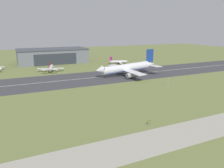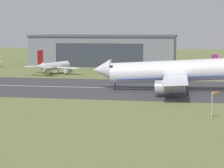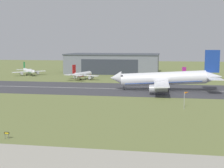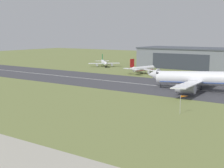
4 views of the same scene
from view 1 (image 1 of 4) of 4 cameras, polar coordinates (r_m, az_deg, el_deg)
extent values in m
plane|color=olive|center=(115.09, 9.21, -3.80)|extent=(657.61, 657.61, 0.00)
cube|color=#3D3D42|center=(165.42, -2.29, 1.93)|extent=(417.61, 44.71, 0.06)
cube|color=silver|center=(165.42, -2.29, 1.94)|extent=(375.85, 0.70, 0.01)
cube|color=#A8A393|center=(88.56, 23.32, -10.45)|extent=(313.21, 14.65, 0.05)
cube|color=slate|center=(242.03, -15.26, 7.05)|extent=(69.72, 34.14, 14.09)
cube|color=#424751|center=(241.27, -15.38, 8.81)|extent=(70.72, 35.14, 0.90)
cube|color=#2D333D|center=(225.48, -14.46, 6.24)|extent=(41.83, 0.12, 11.27)
cylinder|color=white|center=(168.75, 3.63, 4.22)|extent=(39.65, 7.04, 8.23)
cone|color=white|center=(158.90, -3.39, 3.60)|extent=(5.96, 6.24, 6.40)
cone|color=white|center=(181.21, 10.05, 5.07)|extent=(7.74, 5.67, 5.89)
cube|color=black|center=(159.87, -2.40, 4.12)|extent=(1.24, 5.22, 0.50)
cube|color=navy|center=(169.05, 3.62, 3.66)|extent=(35.41, 6.64, 2.12)
cube|color=white|center=(180.47, 1.22, 4.55)|extent=(6.77, 21.64, 0.74)
cylinder|color=#A8A8B2|center=(178.78, 1.11, 3.77)|extent=(8.22, 3.98, 4.21)
cube|color=white|center=(156.94, 5.89, 3.01)|extent=(6.77, 21.64, 0.74)
cylinder|color=#A8A8B2|center=(158.15, 5.16, 2.33)|extent=(8.22, 3.98, 4.21)
cube|color=navy|center=(179.59, 9.87, 7.30)|extent=(6.65, 0.44, 10.38)
cube|color=white|center=(187.03, 8.48, 5.36)|extent=(6.03, 9.48, 0.24)
cube|color=white|center=(174.74, 11.36, 4.62)|extent=(6.03, 9.48, 0.24)
cylinder|color=black|center=(161.34, -2.08, 2.14)|extent=(0.24, 0.24, 2.93)
cylinder|color=black|center=(161.61, -2.07, 1.71)|extent=(0.84, 0.84, 0.44)
cylinder|color=black|center=(172.57, 2.92, 2.93)|extent=(0.24, 0.24, 2.93)
cylinder|color=black|center=(172.82, 2.91, 2.52)|extent=(0.84, 0.84, 0.44)
cylinder|color=black|center=(166.36, 4.15, 2.48)|extent=(0.24, 0.24, 2.93)
cylinder|color=black|center=(166.61, 4.14, 2.06)|extent=(0.84, 0.84, 0.44)
cylinder|color=white|center=(191.60, -15.72, 4.09)|extent=(7.75, 17.41, 3.04)
cone|color=white|center=(201.39, -15.40, 4.59)|extent=(3.69, 3.48, 3.04)
cone|color=white|center=(181.29, -16.11, 3.69)|extent=(3.65, 4.27, 2.74)
cube|color=black|center=(199.81, -15.46, 4.69)|extent=(2.79, 1.78, 0.44)
cube|color=red|center=(191.74, -15.71, 3.85)|extent=(7.12, 15.71, 0.20)
cube|color=white|center=(191.37, -13.86, 4.04)|extent=(9.79, 5.34, 0.40)
cylinder|color=#A8A8B2|center=(192.20, -14.04, 3.71)|extent=(2.92, 4.33, 1.89)
cube|color=white|center=(192.88, -17.53, 3.87)|extent=(9.79, 5.34, 0.40)
cylinder|color=#A8A8B2|center=(193.52, -17.26, 3.56)|extent=(2.92, 4.33, 1.89)
cube|color=red|center=(181.24, -16.16, 4.83)|extent=(1.19, 3.26, 5.17)
cube|color=white|center=(180.99, -14.89, 3.72)|extent=(5.28, 4.08, 0.24)
cube|color=white|center=(181.99, -17.30, 3.61)|extent=(5.28, 4.08, 0.24)
cylinder|color=black|center=(199.27, -15.44, 3.78)|extent=(0.24, 0.24, 1.75)
cylinder|color=black|center=(199.38, -15.43, 3.60)|extent=(0.84, 0.84, 0.44)
cylinder|color=black|center=(191.65, -15.14, 3.40)|extent=(0.24, 0.24, 1.75)
cylinder|color=black|center=(191.77, -15.13, 3.21)|extent=(0.84, 0.84, 0.44)
cylinder|color=black|center=(192.09, -16.22, 3.36)|extent=(0.24, 0.24, 1.75)
cylinder|color=black|center=(192.21, -16.21, 3.16)|extent=(0.84, 0.84, 0.44)
cylinder|color=silver|center=(225.23, 1.90, 5.87)|extent=(15.00, 6.73, 2.35)
cone|color=silver|center=(226.79, 4.05, 5.90)|extent=(2.73, 2.88, 2.35)
cone|color=silver|center=(223.88, -0.36, 5.93)|extent=(3.33, 2.87, 2.12)
cube|color=black|center=(226.49, 3.76, 6.01)|extent=(1.65, 2.24, 0.44)
cube|color=#991E7A|center=(225.32, 1.90, 5.70)|extent=(13.53, 6.17, 0.20)
cube|color=silver|center=(219.77, 2.23, 5.55)|extent=(5.00, 9.37, 0.40)
cylinder|color=#A8A8B2|center=(220.71, 2.31, 5.33)|extent=(3.36, 2.31, 1.46)
cube|color=silver|center=(230.91, 1.74, 5.97)|extent=(5.00, 9.37, 0.40)
cylinder|color=#A8A8B2|center=(230.42, 1.89, 5.71)|extent=(3.36, 2.31, 1.46)
cube|color=#991E7A|center=(223.55, -0.25, 6.63)|extent=(2.53, 1.03, 4.00)
cube|color=silver|center=(220.97, -0.25, 5.80)|extent=(3.22, 4.11, 0.24)
cube|color=silver|center=(226.82, -0.45, 6.02)|extent=(3.22, 4.11, 0.24)
cylinder|color=black|center=(226.62, 3.48, 5.43)|extent=(0.24, 0.24, 1.33)
cylinder|color=black|center=(226.69, 3.47, 5.32)|extent=(0.84, 0.84, 0.44)
cylinder|color=black|center=(224.09, 1.91, 5.35)|extent=(0.24, 0.24, 1.33)
cylinder|color=black|center=(224.16, 1.91, 5.24)|extent=(0.84, 0.84, 0.44)
cylinder|color=black|center=(226.85, 1.79, 5.46)|extent=(0.24, 0.24, 1.33)
cylinder|color=black|center=(226.92, 1.79, 5.35)|extent=(0.84, 0.84, 0.44)
cone|color=white|center=(201.81, -27.00, 3.53)|extent=(3.69, 3.67, 2.74)
cube|color=black|center=(202.74, -27.27, 3.70)|extent=(2.45, 2.39, 0.44)
cylinder|color=#B7B7BC|center=(139.99, 14.45, 0.43)|extent=(0.14, 0.14, 5.88)
cone|color=orange|center=(140.79, 14.51, 1.63)|extent=(2.07, 2.36, 0.60)
cylinder|color=#4C4C51|center=(84.38, 9.36, -10.23)|extent=(0.10, 0.10, 1.17)
cylinder|color=#4C4C51|center=(84.85, 9.87, -10.11)|extent=(0.10, 0.10, 1.17)
cube|color=black|center=(84.27, 9.64, -9.65)|extent=(1.29, 0.12, 0.51)
cube|color=yellow|center=(84.23, 9.67, -9.67)|extent=(0.98, 0.02, 0.30)
camera|label=2|loc=(87.01, 50.38, -2.57)|focal=70.00mm
camera|label=3|loc=(81.73, 65.08, -3.65)|focal=50.00mm
camera|label=4|loc=(124.41, 59.27, 2.75)|focal=50.00mm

